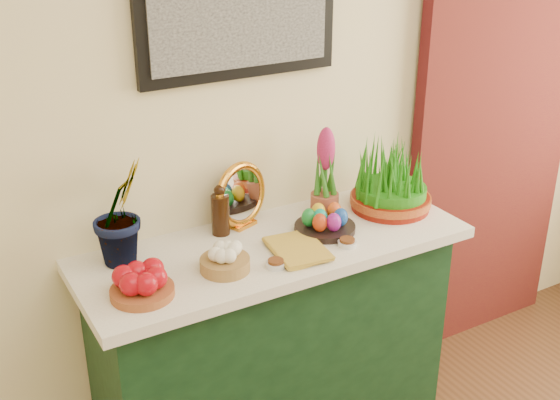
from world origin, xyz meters
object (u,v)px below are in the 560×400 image
at_px(sideboard, 273,350).
at_px(wheatgrass_sabzeh, 392,182).
at_px(book, 274,253).
at_px(mirror, 241,196).
at_px(hyacinth_green, 119,196).

bearing_deg(sideboard, wheatgrass_sabzeh, 1.80).
xyz_separation_m(book, wheatgrass_sabzeh, (0.59, 0.12, 0.10)).
bearing_deg(mirror, wheatgrass_sabzeh, -15.48).
distance_m(sideboard, mirror, 0.61).
bearing_deg(book, hyacinth_green, 159.55).
bearing_deg(hyacinth_green, sideboard, -44.22).
relative_size(sideboard, hyacinth_green, 2.75).
xyz_separation_m(mirror, book, (-0.02, -0.28, -0.10)).
bearing_deg(hyacinth_green, book, -57.37).
height_order(hyacinth_green, book, hyacinth_green).
relative_size(mirror, book, 1.08).
height_order(mirror, wheatgrass_sabzeh, wheatgrass_sabzeh).
bearing_deg(wheatgrass_sabzeh, sideboard, -178.20).
distance_m(hyacinth_green, mirror, 0.48).
bearing_deg(book, mirror, 93.29).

